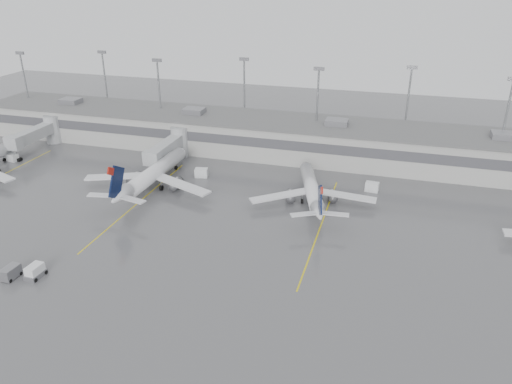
# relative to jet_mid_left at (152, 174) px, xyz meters

# --- Properties ---
(ground) EXTENTS (260.00, 260.00, 0.00)m
(ground) POSITION_rel_jet_mid_left_xyz_m (17.91, -30.61, -3.09)
(ground) COLOR #505052
(ground) RESTS_ON ground
(terminal) EXTENTS (152.00, 17.00, 9.45)m
(terminal) POSITION_rel_jet_mid_left_xyz_m (17.90, 27.37, 1.08)
(terminal) COLOR #A8A8A3
(terminal) RESTS_ON ground
(light_masts) EXTENTS (142.40, 8.00, 20.60)m
(light_masts) POSITION_rel_jet_mid_left_xyz_m (17.91, 33.14, 8.94)
(light_masts) COLOR gray
(light_masts) RESTS_ON ground
(jet_bridge_left) EXTENTS (4.00, 17.20, 7.00)m
(jet_bridge_left) POSITION_rel_jet_mid_left_xyz_m (-37.59, 15.11, 0.78)
(jet_bridge_left) COLOR #989A9D
(jet_bridge_left) RESTS_ON ground
(jet_bridge_right) EXTENTS (4.00, 17.20, 7.00)m
(jet_bridge_right) POSITION_rel_jet_mid_left_xyz_m (-2.59, 15.11, 0.78)
(jet_bridge_right) COLOR #989A9D
(jet_bridge_right) RESTS_ON ground
(stand_markings) EXTENTS (105.25, 40.00, 0.01)m
(stand_markings) POSITION_rel_jet_mid_left_xyz_m (17.91, -6.61, -3.08)
(stand_markings) COLOR yellow
(stand_markings) RESTS_ON ground
(jet_mid_left) EXTENTS (27.42, 30.73, 9.94)m
(jet_mid_left) POSITION_rel_jet_mid_left_xyz_m (0.00, 0.00, 0.00)
(jet_mid_left) COLOR silver
(jet_mid_left) RESTS_ON ground
(jet_mid_right) EXTENTS (22.94, 26.10, 8.69)m
(jet_mid_right) POSITION_rel_jet_mid_left_xyz_m (32.11, 2.40, -0.39)
(jet_mid_right) COLOR silver
(jet_mid_right) RESTS_ON ground
(baggage_tug) EXTENTS (2.07, 3.08, 1.94)m
(baggage_tug) POSITION_rel_jet_mid_left_xyz_m (-1.67, -33.64, -2.34)
(baggage_tug) COLOR white
(baggage_tug) RESTS_ON ground
(baggage_cart) EXTENTS (1.73, 2.88, 1.81)m
(baggage_cart) POSITION_rel_jet_mid_left_xyz_m (-4.87, -34.84, -2.14)
(baggage_cart) COLOR slate
(baggage_cart) RESTS_ON ground
(gse_uld_a) EXTENTS (2.72, 2.06, 1.75)m
(gse_uld_a) POSITION_rel_jet_mid_left_xyz_m (-38.35, 4.95, -2.22)
(gse_uld_a) COLOR white
(gse_uld_a) RESTS_ON ground
(gse_uld_b) EXTENTS (2.94, 2.26, 1.87)m
(gse_uld_b) POSITION_rel_jet_mid_left_xyz_m (7.17, 8.30, -2.16)
(gse_uld_b) COLOR white
(gse_uld_b) RESTS_ON ground
(gse_uld_c) EXTENTS (2.74, 1.96, 1.83)m
(gse_uld_c) POSITION_rel_jet_mid_left_xyz_m (42.75, 10.95, -2.17)
(gse_uld_c) COLOR white
(gse_uld_c) RESTS_ON ground
(gse_loader) EXTENTS (2.70, 3.90, 2.28)m
(gse_loader) POSITION_rel_jet_mid_left_xyz_m (-5.37, 17.95, -1.95)
(gse_loader) COLOR slate
(gse_loader) RESTS_ON ground
(cone_b) EXTENTS (0.43, 0.43, 0.68)m
(cone_b) POSITION_rel_jet_mid_left_xyz_m (1.64, 3.29, -2.75)
(cone_b) COLOR #E05C04
(cone_b) RESTS_ON ground
(cone_c) EXTENTS (0.47, 0.47, 0.75)m
(cone_c) POSITION_rel_jet_mid_left_xyz_m (36.22, 7.05, -2.71)
(cone_c) COLOR #E05C04
(cone_c) RESTS_ON ground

